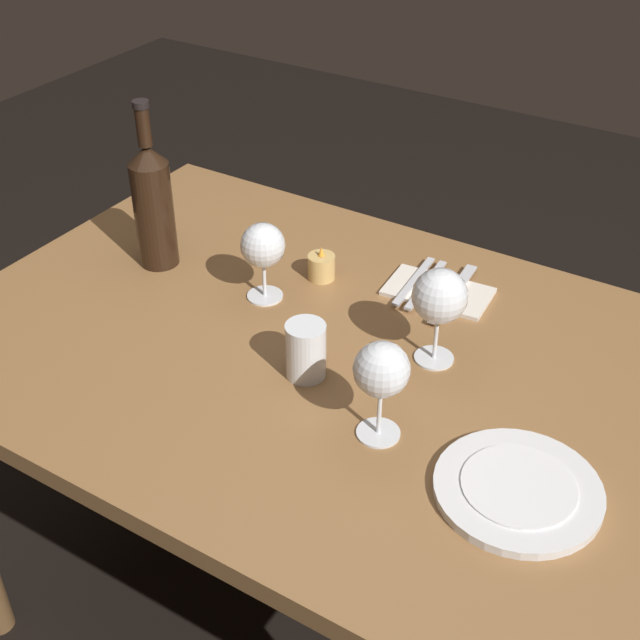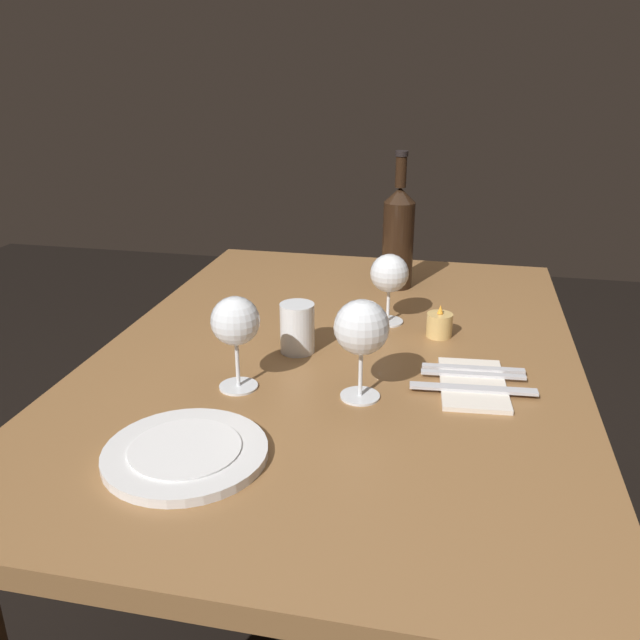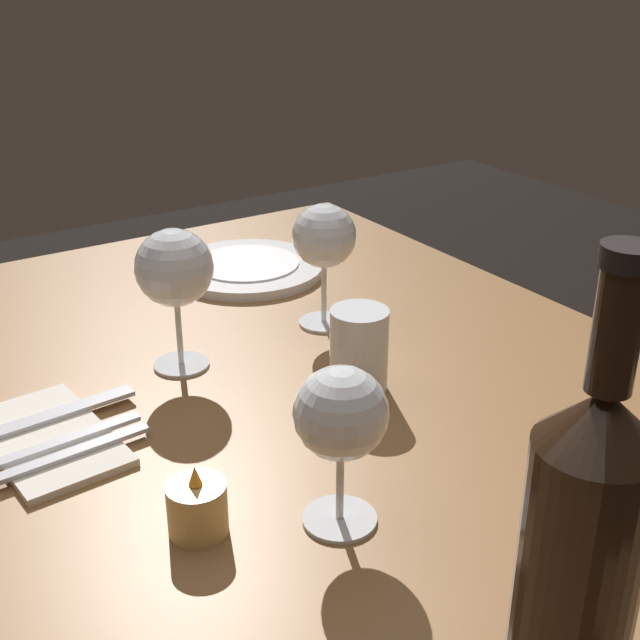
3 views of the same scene
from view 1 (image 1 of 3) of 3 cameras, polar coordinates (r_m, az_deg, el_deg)
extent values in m
plane|color=black|center=(1.98, 0.00, -19.11)|extent=(6.00, 6.00, 0.00)
cube|color=olive|center=(1.46, 0.00, -2.35)|extent=(1.30, 0.90, 0.04)
cylinder|color=brown|center=(2.21, -7.63, 0.00)|extent=(0.06, 0.06, 0.70)
cylinder|color=white|center=(1.43, 7.57, -2.51)|extent=(0.07, 0.07, 0.00)
cylinder|color=white|center=(1.41, 7.71, -1.09)|extent=(0.01, 0.01, 0.08)
sphere|color=white|center=(1.36, 7.97, 1.60)|extent=(0.09, 0.09, 0.09)
cylinder|color=#510A14|center=(1.37, 7.94, 1.35)|extent=(0.07, 0.07, 0.02)
cylinder|color=white|center=(1.29, 3.89, -7.49)|extent=(0.07, 0.07, 0.00)
cylinder|color=white|center=(1.26, 3.97, -6.00)|extent=(0.01, 0.01, 0.08)
sphere|color=white|center=(1.21, 4.11, -3.29)|extent=(0.08, 0.08, 0.08)
cylinder|color=#510A14|center=(1.21, 4.11, -3.31)|extent=(0.06, 0.06, 0.03)
cylinder|color=white|center=(1.58, -3.67, 1.62)|extent=(0.07, 0.07, 0.00)
cylinder|color=white|center=(1.56, -3.73, 2.79)|extent=(0.01, 0.01, 0.07)
sphere|color=white|center=(1.52, -3.82, 4.99)|extent=(0.08, 0.08, 0.08)
cylinder|color=#510A14|center=(1.52, -3.82, 4.96)|extent=(0.06, 0.06, 0.03)
cylinder|color=black|center=(1.65, -10.94, 6.89)|extent=(0.08, 0.08, 0.21)
cone|color=black|center=(1.60, -11.43, 10.71)|extent=(0.08, 0.08, 0.03)
cylinder|color=black|center=(1.58, -11.65, 12.46)|extent=(0.03, 0.03, 0.07)
cylinder|color=black|center=(1.57, -11.84, 13.86)|extent=(0.03, 0.03, 0.01)
cylinder|color=white|center=(1.36, -0.95, -2.04)|extent=(0.07, 0.07, 0.10)
cylinder|color=silver|center=(1.37, -0.95, -2.44)|extent=(0.06, 0.06, 0.06)
cylinder|color=#DBB266|center=(1.62, 0.09, 3.55)|extent=(0.05, 0.05, 0.05)
cylinder|color=white|center=(1.62, 0.09, 3.37)|extent=(0.04, 0.04, 0.03)
cone|color=#F99E2D|center=(1.60, 0.09, 4.59)|extent=(0.01, 0.01, 0.02)
cylinder|color=white|center=(1.22, 13.01, -10.92)|extent=(0.23, 0.23, 0.01)
cylinder|color=white|center=(1.22, 13.06, -10.64)|extent=(0.16, 0.16, 0.00)
cube|color=silver|center=(1.60, 7.85, 1.88)|extent=(0.20, 0.12, 0.01)
cube|color=silver|center=(1.60, 7.06, 2.34)|extent=(0.03, 0.18, 0.00)
cube|color=silver|center=(1.61, 6.26, 2.60)|extent=(0.03, 0.18, 0.00)
cube|color=silver|center=(1.58, 8.84, 1.76)|extent=(0.04, 0.21, 0.00)
camera|label=2|loc=(1.35, 53.57, 5.80)|focal=37.22mm
camera|label=3|loc=(1.93, -11.05, 22.56)|focal=47.44mm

